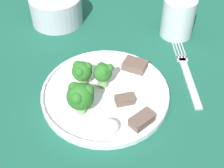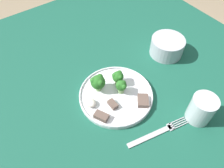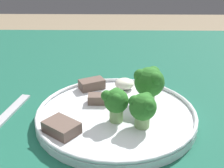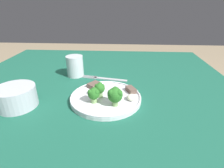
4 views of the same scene
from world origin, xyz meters
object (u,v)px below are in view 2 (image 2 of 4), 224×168
at_px(dinner_plate, 116,95).
at_px(fork, 158,133).
at_px(drinking_glass, 201,110).
at_px(cream_bowl, 167,47).

bearing_deg(dinner_plate, fork, 6.96).
height_order(dinner_plate, drinking_glass, drinking_glass).
bearing_deg(drinking_glass, cream_bowl, 154.84).
bearing_deg(cream_bowl, dinner_plate, -78.63).
bearing_deg(fork, dinner_plate, -173.04).
xyz_separation_m(dinner_plate, fork, (0.18, 0.02, -0.01)).
bearing_deg(dinner_plate, cream_bowl, 101.37).
bearing_deg(dinner_plate, drinking_glass, 37.29).
bearing_deg(cream_bowl, drinking_glass, -25.16).
relative_size(dinner_plate, drinking_glass, 2.64).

